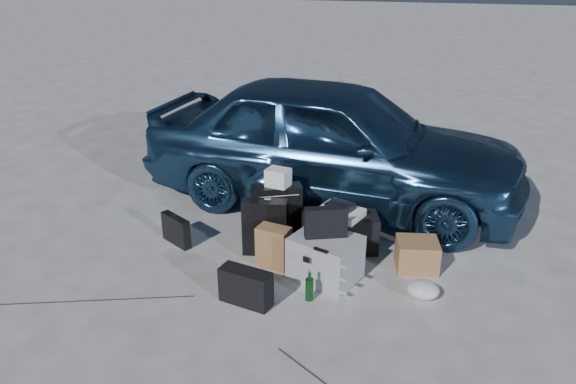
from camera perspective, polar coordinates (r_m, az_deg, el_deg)
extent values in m
plane|color=beige|center=(5.12, -1.56, -10.11)|extent=(60.00, 60.00, 0.00)
imported|color=#29527B|center=(6.62, 4.57, 5.10)|extent=(4.57, 2.27, 1.50)
cube|color=#A5A8AB|center=(5.22, 3.82, -6.69)|extent=(0.71, 0.65, 0.42)
cube|color=black|center=(5.07, 3.87, -3.10)|extent=(0.39, 0.22, 0.29)
cube|color=black|center=(5.93, -11.30, -3.81)|extent=(0.38, 0.29, 0.31)
cube|color=black|center=(5.59, -2.36, -3.60)|extent=(0.46, 0.22, 0.58)
cube|color=black|center=(5.84, -1.13, -2.15)|extent=(0.54, 0.37, 0.61)
cube|color=white|center=(5.68, -1.01, 1.48)|extent=(0.26, 0.23, 0.18)
cube|color=black|center=(5.71, 5.24, -4.14)|extent=(0.82, 0.51, 0.38)
cube|color=white|center=(5.60, 5.32, -2.10)|extent=(0.51, 0.45, 0.07)
cube|color=black|center=(5.59, 5.33, -1.43)|extent=(0.32, 0.28, 0.06)
cube|color=#8C5E3D|center=(5.40, -1.46, -5.61)|extent=(0.34, 0.25, 0.41)
cube|color=#976342|center=(5.53, 12.97, -6.22)|extent=(0.44, 0.40, 0.29)
ellipsoid|color=silver|center=(5.14, 13.55, -9.61)|extent=(0.31, 0.27, 0.16)
cube|color=black|center=(4.90, -4.31, -9.58)|extent=(0.49, 0.28, 0.32)
cylinder|color=black|center=(4.94, 2.20, -9.48)|extent=(0.10, 0.10, 0.29)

